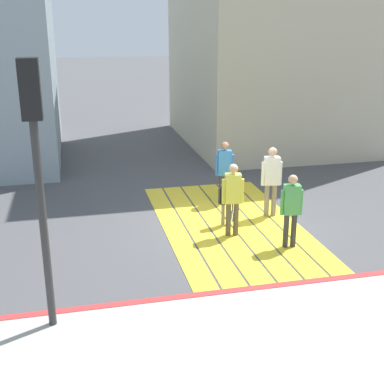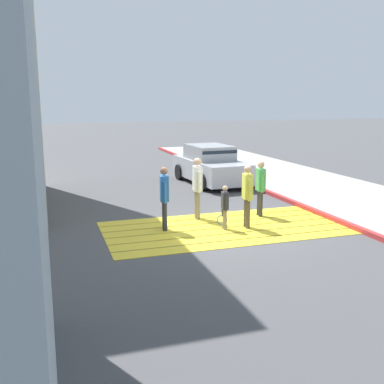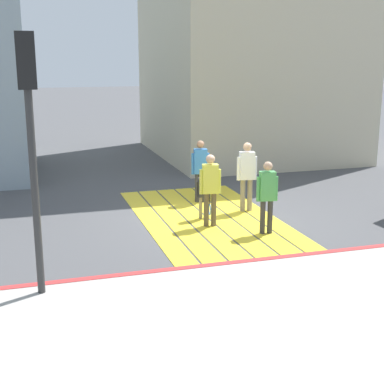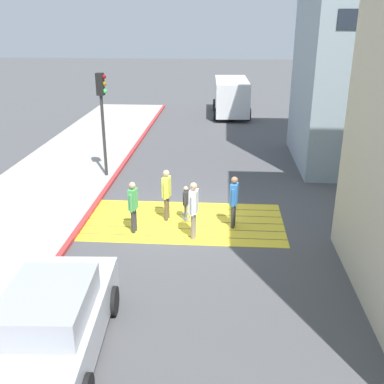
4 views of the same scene
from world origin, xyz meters
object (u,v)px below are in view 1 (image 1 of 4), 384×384
Objects in this scene: pedestrian_child_with_racket at (226,199)px; pedestrian_adult_lead at (271,177)px; pedestrian_adult_trailing at (233,195)px; pedestrian_adult_side at (291,206)px; pedestrian_teen_behind at (225,168)px; traffic_light_corner at (36,145)px.

pedestrian_adult_lead is at bearing -75.04° from pedestrian_child_with_racket.
pedestrian_adult_trailing is 1.36m from pedestrian_adult_side.
pedestrian_adult_lead is at bearing -8.53° from pedestrian_adult_side.
pedestrian_teen_behind is at bearing 35.29° from pedestrian_adult_lead.
pedestrian_adult_lead is 1.47m from pedestrian_teen_behind.
pedestrian_teen_behind is 1.62m from pedestrian_child_with_racket.
pedestrian_adult_side is at bearing -147.29° from pedestrian_child_with_racket.
pedestrian_adult_side is 0.97× the size of pedestrian_teen_behind.
pedestrian_adult_side is 3.11m from pedestrian_teen_behind.
pedestrian_adult_trailing is 1.01× the size of pedestrian_teen_behind.
pedestrian_adult_trailing is 2.21m from pedestrian_teen_behind.
pedestrian_child_with_racket is at bearing 104.96° from pedestrian_adult_lead.
pedestrian_teen_behind is at bearing -14.93° from pedestrian_child_with_racket.
traffic_light_corner reaches higher than pedestrian_adult_lead.
pedestrian_teen_behind is (3.06, 0.57, 0.03)m from pedestrian_adult_side.
pedestrian_adult_trailing is 1.43× the size of pedestrian_child_with_racket.
pedestrian_adult_side is at bearing -67.13° from traffic_light_corner.
pedestrian_adult_side is (-1.86, 0.28, -0.08)m from pedestrian_adult_lead.
pedestrian_adult_lead reaches higher than pedestrian_child_with_racket.
traffic_light_corner reaches higher than pedestrian_child_with_racket.
pedestrian_adult_lead is at bearing -53.47° from pedestrian_adult_trailing.
pedestrian_adult_side is at bearing -131.18° from pedestrian_adult_trailing.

